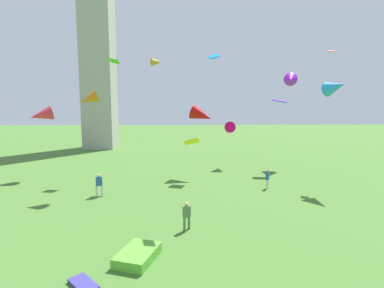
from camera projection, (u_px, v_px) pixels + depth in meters
The scene contains 18 objects.
monument_obelisk at pixel (97, 14), 47.32m from camera, with size 5.00×5.00×44.61m.
person_0 at pixel (99, 184), 21.89m from camera, with size 0.54×0.37×1.78m.
person_1 at pixel (187, 214), 15.79m from camera, with size 0.46×0.45×1.58m.
person_2 at pixel (267, 178), 24.13m from camera, with size 0.41×0.48×1.60m.
kite_flying_0 at pixel (192, 142), 26.25m from camera, with size 1.52×1.02×0.81m.
kite_flying_1 at pixel (214, 56), 17.01m from camera, with size 0.67×0.84×0.49m.
kite_flying_2 at pixel (202, 115), 28.72m from camera, with size 2.87×2.36×2.12m.
kite_flying_3 at pixel (336, 87), 23.78m from camera, with size 1.88×2.28×1.56m.
kite_flying_4 at pixel (157, 62), 26.17m from camera, with size 1.28×1.14×0.81m.
kite_flying_5 at pixel (291, 79), 33.45m from camera, with size 2.32×2.80×1.84m.
kite_flying_6 at pixel (331, 51), 26.44m from camera, with size 0.84×0.94×0.32m.
kite_flying_7 at pixel (279, 101), 30.74m from camera, with size 1.75×1.40×0.48m.
kite_flying_8 at pixel (114, 61), 27.82m from camera, with size 1.07×0.92×0.56m.
kite_flying_9 at pixel (89, 99), 22.50m from camera, with size 1.93×1.51×1.47m.
kite_flying_10 at pixel (41, 115), 27.65m from camera, with size 2.60×2.41×1.81m.
kite_flying_11 at pixel (230, 127), 33.40m from camera, with size 1.61×2.04×1.33m.
kite_bundle_0 at pixel (83, 285), 10.80m from camera, with size 1.35×0.64×0.16m, color #3C358C.
kite_bundle_2 at pixel (138, 255), 12.69m from camera, with size 2.13×1.44×0.46m, color #5AB032.
Camera 1 is at (1.06, -4.24, 6.65)m, focal length 26.79 mm.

